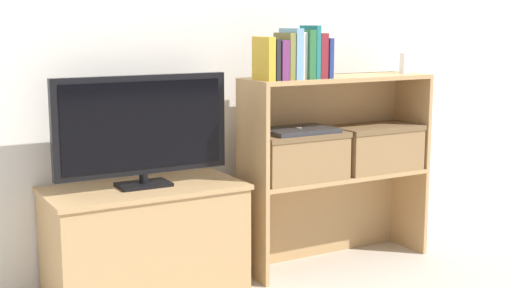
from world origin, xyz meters
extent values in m
plane|color=#BCB2A3|center=(0.00, 0.00, 0.00)|extent=(16.00, 16.00, 0.00)
cube|color=silver|center=(0.00, 0.44, 1.20)|extent=(10.00, 0.05, 2.40)
cube|color=tan|center=(-0.51, 0.20, 0.23)|extent=(0.82, 0.41, 0.46)
cube|color=tan|center=(-0.51, 0.20, 0.47)|extent=(0.84, 0.43, 0.02)
cube|color=black|center=(-0.51, 0.20, 0.48)|extent=(0.22, 0.14, 0.02)
cylinder|color=black|center=(-0.51, 0.20, 0.51)|extent=(0.04, 0.04, 0.04)
cube|color=black|center=(-0.51, 0.20, 0.74)|extent=(0.76, 0.04, 0.42)
cube|color=black|center=(-0.51, 0.18, 0.74)|extent=(0.70, 0.00, 0.37)
cube|color=tan|center=(-0.02, 0.14, 0.22)|extent=(0.02, 0.28, 0.44)
cube|color=tan|center=(0.91, 0.14, 0.22)|extent=(0.02, 0.28, 0.44)
cube|color=tan|center=(0.45, 0.27, 0.22)|extent=(0.91, 0.02, 0.44)
cube|color=tan|center=(0.45, 0.14, 0.43)|extent=(0.91, 0.28, 0.02)
cube|color=tan|center=(-0.02, 0.14, 0.68)|extent=(0.02, 0.28, 0.47)
cube|color=tan|center=(0.91, 0.14, 0.68)|extent=(0.02, 0.28, 0.47)
cube|color=tan|center=(0.45, 0.27, 0.68)|extent=(0.91, 0.02, 0.47)
cube|color=tan|center=(0.45, 0.14, 0.90)|extent=(0.91, 0.28, 0.02)
cube|color=gold|center=(0.02, 0.10, 1.01)|extent=(0.03, 0.15, 0.19)
cube|color=#232328|center=(0.05, 0.10, 1.00)|extent=(0.02, 0.15, 0.18)
cube|color=#6B2D66|center=(0.09, 0.10, 1.00)|extent=(0.04, 0.16, 0.17)
cube|color=olive|center=(0.13, 0.10, 1.01)|extent=(0.03, 0.15, 0.21)
cube|color=#709ECC|center=(0.16, 0.10, 1.02)|extent=(0.04, 0.15, 0.23)
cube|color=silver|center=(0.19, 0.10, 1.02)|extent=(0.03, 0.12, 0.21)
cube|color=#286638|center=(0.23, 0.10, 1.02)|extent=(0.03, 0.15, 0.22)
cube|color=#1E7075|center=(0.26, 0.10, 1.03)|extent=(0.02, 0.14, 0.24)
cube|color=maroon|center=(0.29, 0.10, 1.01)|extent=(0.04, 0.14, 0.20)
cube|color=navy|center=(0.33, 0.10, 1.00)|extent=(0.02, 0.15, 0.18)
cube|color=white|center=(0.86, 0.14, 0.96)|extent=(0.05, 0.04, 0.10)
cylinder|color=silver|center=(0.86, 0.14, 1.03)|extent=(0.01, 0.01, 0.03)
cube|color=#937047|center=(0.22, 0.12, 0.55)|extent=(0.42, 0.24, 0.22)
cube|color=brown|center=(0.22, 0.12, 0.65)|extent=(0.43, 0.24, 0.02)
cube|color=#937047|center=(0.67, 0.12, 0.55)|extent=(0.42, 0.24, 0.22)
cube|color=brown|center=(0.67, 0.12, 0.65)|extent=(0.43, 0.24, 0.02)
cube|color=#2D2D33|center=(0.22, 0.12, 0.67)|extent=(0.33, 0.23, 0.02)
cylinder|color=#99999E|center=(0.22, 0.12, 0.68)|extent=(0.02, 0.02, 0.00)
camera|label=1|loc=(-1.56, -2.59, 1.16)|focal=50.00mm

